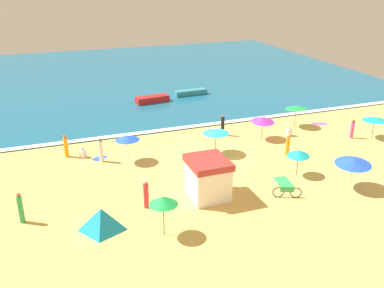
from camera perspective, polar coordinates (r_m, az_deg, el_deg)
name	(u,v)px	position (r m, az deg, el deg)	size (l,w,h in m)	color
ground_plane	(214,154)	(32.86, 2.94, -1.40)	(60.00, 60.00, 0.00)	#EDBC60
ocean_water	(132,76)	(58.38, -8.01, 9.06)	(60.00, 44.00, 0.10)	#196084
wave_breaker_foam	(186,127)	(38.27, -0.75, 2.30)	(57.00, 0.70, 0.01)	white
lifeguard_cabana	(208,178)	(26.32, 2.14, -4.55)	(2.39, 2.73, 2.56)	white
beach_umbrella_0	(299,153)	(29.79, 14.10, -1.18)	(2.15, 2.15, 1.95)	#4C3823
beach_umbrella_1	(375,119)	(38.67, 23.31, 3.15)	(2.24, 2.24, 1.89)	#4C3823
beach_umbrella_2	(127,138)	(31.32, -8.67, 0.84)	(2.51, 2.51, 2.06)	silver
beach_umbrella_3	(163,200)	(22.32, -3.88, -7.57)	(1.88, 1.89, 2.34)	#4C3823
beach_umbrella_4	(216,131)	(32.38, 3.23, 1.78)	(2.90, 2.90, 2.07)	#4C3823
beach_umbrella_5	(263,119)	(35.73, 9.49, 3.28)	(1.99, 2.01, 2.02)	#4C3823
beach_umbrella_6	(296,107)	(39.29, 13.80, 4.81)	(2.31, 2.33, 2.05)	#4C3823
beach_umbrella_7	(353,162)	(28.98, 20.82, -2.22)	(3.20, 3.20, 2.13)	silver
beach_tent	(102,219)	(23.85, -12.01, -9.86)	(2.39, 2.23, 1.37)	#1999D8
parked_bicycle	(287,192)	(27.29, 12.64, -6.27)	(1.71, 0.75, 0.76)	black
beachgoer_0	(146,194)	(25.49, -6.18, -6.74)	(0.43, 0.43, 1.82)	red
beachgoer_1	(288,145)	(33.13, 12.70, -0.17)	(0.35, 0.35, 1.76)	orange
beachgoer_2	(101,150)	(31.98, -12.13, -0.85)	(0.40, 0.40, 1.84)	white
beachgoer_3	(66,146)	(33.49, -16.56, -0.31)	(0.44, 0.44, 1.76)	orange
beachgoer_5	(20,208)	(25.76, -22.01, -7.98)	(0.39, 0.39, 1.86)	green
beachgoer_6	(223,125)	(36.42, 4.13, 2.51)	(0.39, 0.39, 1.86)	black
beachgoer_7	(289,132)	(37.32, 12.89, 1.60)	(0.41, 0.41, 0.85)	white
beachgoer_8	(352,129)	(38.25, 20.69, 1.90)	(0.44, 0.44, 1.64)	#D84CA5
beachgoer_9	(83,153)	(33.24, -14.43, -1.21)	(0.55, 0.55, 0.78)	white
beach_towel_0	(283,182)	(29.32, 12.14, -4.96)	(1.21, 1.69, 0.01)	green
beach_towel_1	(99,158)	(32.91, -12.30, -1.87)	(1.32, 1.22, 0.01)	blue
beach_towel_2	(320,124)	(41.15, 16.74, 2.63)	(1.53, 1.15, 0.01)	#D84CA5
small_boat_0	(191,92)	(48.37, -0.19, 6.94)	(3.71, 1.11, 0.58)	teal
small_boat_1	(152,99)	(45.79, -5.35, 6.02)	(3.63, 1.60, 0.67)	red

